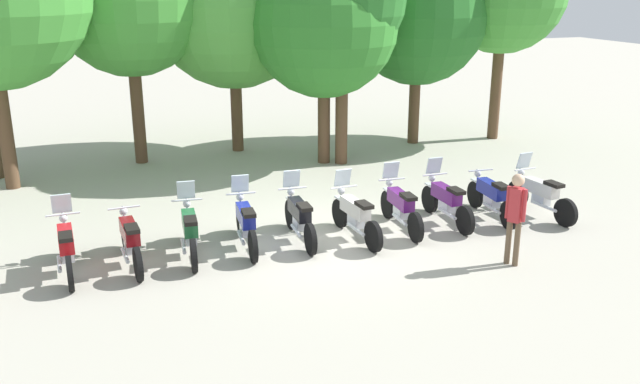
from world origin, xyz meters
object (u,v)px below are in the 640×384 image
Objects in this scene: motorcycle_7 at (446,200)px; tree_3 at (233,5)px; motorcycle_5 at (355,215)px; motorcycle_8 at (491,196)px; motorcycle_9 at (540,194)px; tree_4 at (324,23)px; motorcycle_2 at (190,230)px; motorcycle_6 at (400,206)px; motorcycle_3 at (246,223)px; motorcycle_1 at (130,240)px; tree_6 at (418,15)px; person_0 at (515,212)px; motorcycle_4 at (299,217)px; motorcycle_0 at (67,247)px.

motorcycle_7 is 0.31× the size of tree_3.
motorcycle_5 is 1.00× the size of motorcycle_8.
motorcycle_9 is (1.13, -0.26, 0.01)m from motorcycle_8.
motorcycle_2 is at bearing -130.44° from tree_4.
motorcycle_3 is at bearing 91.27° from motorcycle_6.
tree_3 is at bearing 25.67° from motorcycle_9.
motorcycle_9 is (9.11, -0.29, 0.01)m from motorcycle_1.
tree_6 reaches higher than motorcycle_2.
tree_6 is at bearing -57.17° from motorcycle_1.
motorcycle_1 is 9.11m from motorcycle_9.
motorcycle_8 is 1.21× the size of person_0.
motorcycle_5 is (4.55, -0.18, 0.01)m from motorcycle_1.
motorcycle_4 is 2.28m from motorcycle_6.
motorcycle_4 is 8.98m from tree_3.
motorcycle_9 is at bearing -95.56° from motorcycle_1.
tree_3 is 5.83m from tree_6.
motorcycle_1 is at bearing -92.13° from motorcycle_0.
person_0 reaches higher than motorcycle_9.
motorcycle_8 is 1.00× the size of motorcycle_9.
motorcycle_0 and motorcycle_9 have the same top height.
motorcycle_5 is 1.16m from motorcycle_6.
motorcycle_3 is at bearing -136.44° from tree_6.
tree_4 reaches higher than motorcycle_1.
motorcycle_0 is at bearing 94.22° from motorcycle_8.
motorcycle_5 is 1.00× the size of motorcycle_6.
motorcycle_0 is 1.00× the size of motorcycle_3.
motorcycle_5 is 1.00× the size of motorcycle_9.
motorcycle_6 is at bearing -93.65° from motorcycle_1.
motorcycle_3 is 3.42m from motorcycle_6.
motorcycle_0 and motorcycle_3 have the same top height.
motorcycle_5 is (2.27, -0.31, 0.00)m from motorcycle_3.
motorcycle_2 is 1.00× the size of motorcycle_5.
motorcycle_3 is 1.21× the size of person_0.
motorcycle_4 is (2.28, 0.04, 0.00)m from motorcycle_2.
motorcycle_1 is 1.21× the size of person_0.
person_0 is (0.00, -2.50, 0.56)m from motorcycle_7.
tree_4 is at bearing -18.23° from motorcycle_5.
motorcycle_3 reaches higher than motorcycle_8.
tree_3 is at bearing -14.07° from motorcycle_2.
tree_6 is at bearing 42.29° from person_0.
motorcycle_1 is 1.00× the size of motorcycle_7.
motorcycle_2 is at bearing -140.25° from tree_6.
motorcycle_5 is at bearing -93.34° from motorcycle_3.
motorcycle_1 is 7.29m from person_0.
motorcycle_4 is 1.00× the size of motorcycle_7.
motorcycle_4 is at bearing -90.72° from motorcycle_0.
motorcycle_7 is at bearing 91.76° from motorcycle_8.
motorcycle_8 is at bearing -103.61° from tree_6.
person_0 is 0.29× the size of tree_4.
person_0 reaches higher than motorcycle_4.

